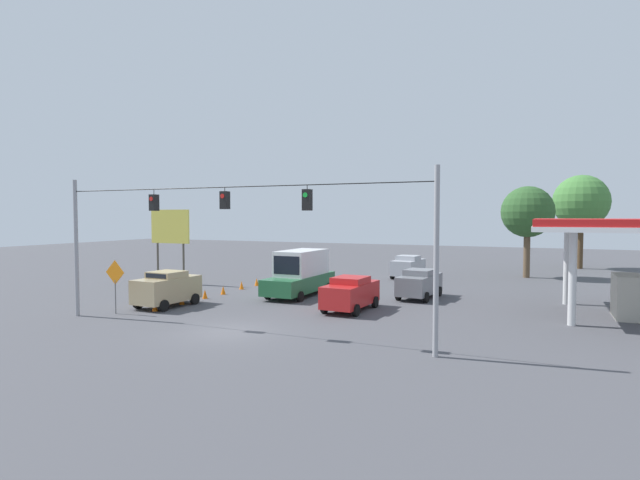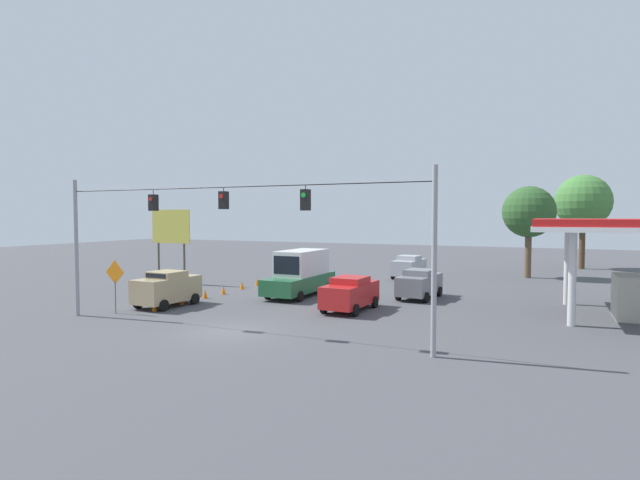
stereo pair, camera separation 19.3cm
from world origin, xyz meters
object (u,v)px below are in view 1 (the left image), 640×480
Objects in this scene: sedan_grey_oncoming_far at (419,283)px; traffic_cone_nearest at (155,306)px; work_zone_sign at (115,276)px; sedan_red_crossing_near at (351,293)px; traffic_cone_farthest at (257,282)px; overhead_signal_span at (226,235)px; sedan_tan_parked_shoulder at (167,288)px; traffic_cone_third at (205,294)px; roadside_billboard at (170,231)px; tree_horizon_right at (581,202)px; traffic_cone_fifth at (242,285)px; traffic_cone_fourth at (223,290)px; box_truck_green_withflow_mid at (300,273)px; sedan_silver_oncoming_deep at (408,266)px; traffic_cone_second at (182,300)px; tree_horizon_left at (528,212)px.

traffic_cone_nearest is (12.19, 10.13, -0.67)m from sedan_grey_oncoming_far.
traffic_cone_nearest is 0.20× the size of work_zone_sign.
sedan_red_crossing_near is 11.64m from traffic_cone_farthest.
overhead_signal_span is 4.75× the size of sedan_tan_parked_shoulder.
traffic_cone_third is 8.90m from roadside_billboard.
roadside_billboard is at bearing -15.40° from sedan_red_crossing_near.
tree_horizon_right reaches higher than sedan_red_crossing_near.
overhead_signal_span is 13.90m from traffic_cone_fifth.
work_zone_sign is (1.37, 7.77, 1.70)m from traffic_cone_fourth.
traffic_cone_fourth is 8.08m from work_zone_sign.
traffic_cone_nearest and traffic_cone_fifth have the same top height.
traffic_cone_fifth is (4.99, -0.67, -1.16)m from box_truck_green_withflow_mid.
traffic_cone_fourth is (4.82, 1.80, -1.16)m from box_truck_green_withflow_mid.
sedan_tan_parked_shoulder is 0.43× the size of tree_horizon_right.
sedan_silver_oncoming_deep is at bearing -115.98° from work_zone_sign.
traffic_cone_fourth is (0.01, -6.36, 0.00)m from traffic_cone_nearest.
sedan_tan_parked_shoulder reaches higher than sedan_red_crossing_near.
sedan_silver_oncoming_deep is at bearing -116.77° from sedan_tan_parked_shoulder.
tree_horizon_right reaches higher than traffic_cone_fifth.
traffic_cone_fifth is at bearing 6.04° from sedan_grey_oncoming_far.
sedan_red_crossing_near is 1.54× the size of work_zone_sign.
traffic_cone_nearest is (9.00, 19.90, -0.70)m from sedan_silver_oncoming_deep.
overhead_signal_span reaches higher than traffic_cone_fifth.
traffic_cone_nearest is at bearing 65.66° from sedan_silver_oncoming_deep.
traffic_cone_farthest is (4.94, -2.64, -1.16)m from box_truck_green_withflow_mid.
tree_horizon_right is at bearing -134.12° from traffic_cone_farthest.
sedan_silver_oncoming_deep is 19.83m from traffic_cone_second.
sedan_tan_parked_shoulder is 7.50m from traffic_cone_fifth.
traffic_cone_fifth is 34.68m from tree_horizon_right.
box_truck_green_withflow_mid is 31.97m from tree_horizon_right.
traffic_cone_second is (9.04, 17.64, -0.70)m from sedan_silver_oncoming_deep.
sedan_tan_parked_shoulder is 6.88× the size of traffic_cone_third.
work_zone_sign reaches higher than traffic_cone_fifth.
tree_horizon_right is (-4.57, -9.87, 1.06)m from tree_horizon_left.
traffic_cone_second is 10.25m from roadside_billboard.
traffic_cone_fifth is at bearing 177.97° from roadside_billboard.
traffic_cone_fifth is at bearing -85.95° from traffic_cone_fourth.
sedan_silver_oncoming_deep is at bearing -96.27° from overhead_signal_span.
traffic_cone_fourth is at bearing -90.32° from traffic_cone_second.
sedan_red_crossing_near is 0.77× the size of roadside_billboard.
overhead_signal_span is at bearing 99.04° from box_truck_green_withflow_mid.
overhead_signal_span is at bearing 66.95° from tree_horizon_left.
traffic_cone_nearest is at bearing 25.19° from sedan_red_crossing_near.
tree_horizon_left is 10.93m from tree_horizon_right.
traffic_cone_nearest is at bearing 90.81° from traffic_cone_second.
traffic_cone_nearest is at bearing 90.08° from traffic_cone_fourth.
tree_horizon_left reaches higher than sedan_silver_oncoming_deep.
sedan_silver_oncoming_deep reaches higher than traffic_cone_fourth.
sedan_red_crossing_near reaches higher than sedan_grey_oncoming_far.
traffic_cone_fourth is at bearing -54.02° from overhead_signal_span.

